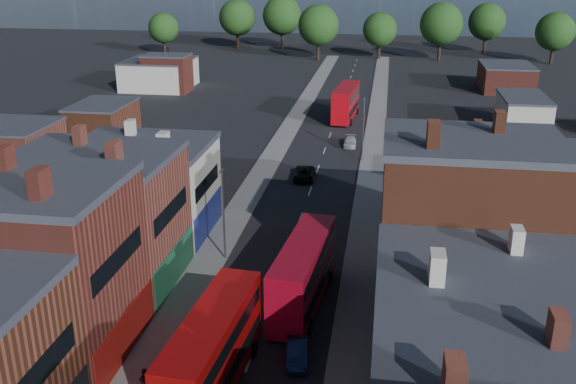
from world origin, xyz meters
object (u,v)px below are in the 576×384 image
(car_1, at_px, (297,352))
(ped_1, at_px, (145,381))
(bus_0, at_px, (212,351))
(car_2, at_px, (304,174))
(car_3, at_px, (350,142))
(bus_2, at_px, (346,102))
(bus_1, at_px, (303,272))

(car_1, distance_m, ped_1, 9.76)
(bus_0, bearing_deg, car_2, 93.92)
(bus_0, relative_size, car_3, 2.95)
(bus_2, xyz_separation_m, car_2, (-2.70, -30.16, -2.14))
(bus_2, xyz_separation_m, car_1, (1.54, -65.73, -2.20))
(car_3, bearing_deg, bus_0, -96.72)
(car_1, height_order, ped_1, ped_1)
(bus_0, relative_size, car_2, 2.44)
(bus_2, distance_m, car_3, 15.56)
(car_2, bearing_deg, car_1, -85.86)
(car_2, distance_m, ped_1, 40.55)
(bus_1, relative_size, car_3, 2.90)
(bus_2, distance_m, car_2, 30.36)
(bus_0, distance_m, car_2, 39.39)
(car_1, bearing_deg, bus_1, 86.96)
(ped_1, bearing_deg, car_3, -97.78)
(bus_1, relative_size, car_2, 2.39)
(car_1, distance_m, car_2, 35.82)
(bus_1, xyz_separation_m, car_3, (0.75, 43.31, -2.12))
(car_2, height_order, car_3, car_2)
(bus_0, distance_m, bus_2, 69.55)
(car_1, bearing_deg, car_2, 89.26)
(car_2, relative_size, car_3, 1.21)
(bus_0, xyz_separation_m, car_3, (4.73, 54.19, -2.18))
(car_1, height_order, car_2, car_2)
(bus_2, bearing_deg, bus_0, -88.12)
(bus_0, bearing_deg, car_3, 89.37)
(bus_0, bearing_deg, ped_1, -161.66)
(car_3, xyz_separation_m, ped_1, (-8.72, -55.18, 0.33))
(bus_1, distance_m, bus_2, 58.62)
(car_1, bearing_deg, bus_0, -147.94)
(car_1, xyz_separation_m, car_3, (0.19, 50.43, -0.04))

